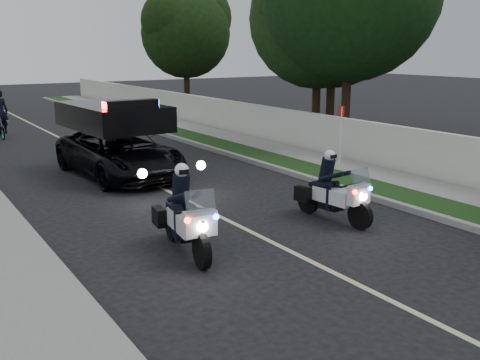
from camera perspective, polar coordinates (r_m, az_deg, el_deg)
The scene contains 17 objects.
ground at distance 8.87m, azimuth 18.51°, elevation -13.27°, with size 120.00×120.00×0.00m, color black.
curb_right at distance 18.55m, azimuth 2.65°, elevation 1.52°, with size 0.20×60.00×0.15m, color gray.
grass_verge at distance 18.95m, azimuth 4.39°, elevation 1.76°, with size 1.20×60.00×0.16m, color #193814.
sidewalk_right at distance 19.74m, azimuth 7.42°, elevation 2.15°, with size 1.40×60.00×0.16m, color gray.
property_wall at distance 20.27m, azimuth 9.66°, elevation 4.30°, with size 0.22×60.00×1.50m, color beige.
curb_left at distance 15.51m, azimuth -23.06°, elevation -1.92°, with size 0.20×60.00×0.15m, color gray.
lane_marking at distance 16.62m, azimuth -9.02°, elevation -0.28°, with size 0.12×50.00×0.01m, color #BFB78C.
police_moto_left at distance 10.97m, azimuth -5.51°, elevation -7.38°, with size 0.72×2.06×1.75m, color silver, non-canonical shape.
police_moto_right at distance 13.07m, azimuth 9.33°, elevation -4.07°, with size 0.67×1.92×1.63m, color silver, non-canonical shape.
police_suv at distance 17.68m, azimuth -12.08°, elevation 0.39°, with size 2.47×5.33×2.59m, color black.
bicycle at distance 26.81m, azimuth -23.09°, elevation 3.97°, with size 0.53×1.53×0.80m, color black.
cyclist at distance 26.81m, azimuth -23.09°, elevation 3.97°, with size 0.69×0.46×1.92m, color black.
sign_post at distance 18.61m, azimuth 10.06°, elevation 1.13°, with size 0.33×0.33×2.12m, color red, non-canonical shape.
tree_right_b at distance 23.49m, azimuth 10.56°, elevation 3.63°, with size 7.03×7.03×11.71m, color #153712, non-canonical shape.
tree_right_c at distance 25.15m, azimuth 9.06°, elevation 4.32°, with size 6.00×6.00×10.01m, color #19320F, non-canonical shape.
tree_right_d at distance 25.10m, azimuth 7.65°, elevation 4.35°, with size 5.91×5.91×9.85m, color #1C3D14, non-canonical shape.
tree_right_e at distance 36.19m, azimuth -5.38°, elevation 7.14°, with size 5.53×5.53×9.22m, color black, non-canonical shape.
Camera 1 is at (-6.32, -4.87, 3.87)m, focal length 41.85 mm.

